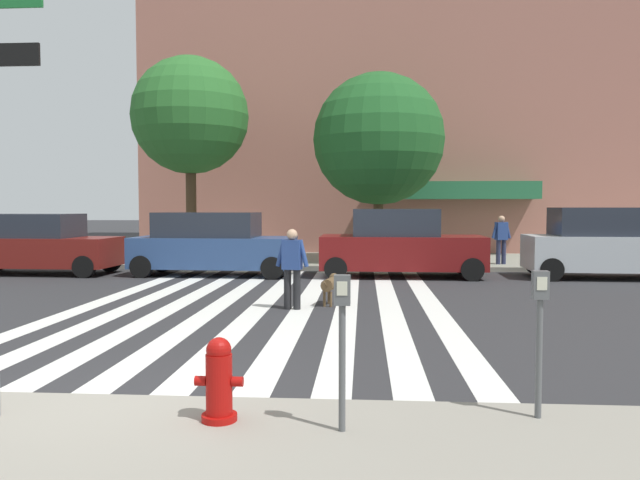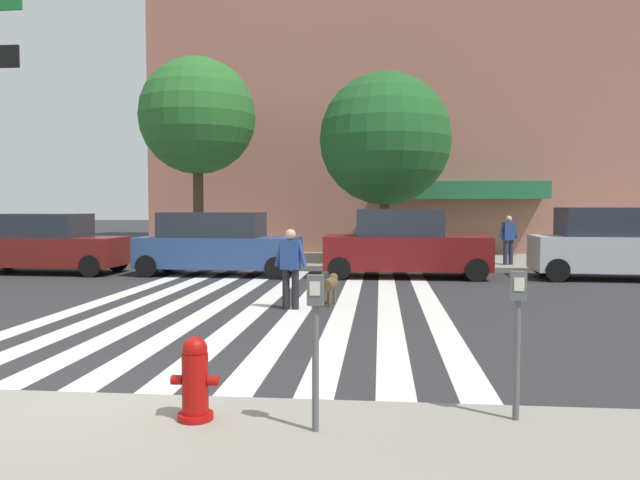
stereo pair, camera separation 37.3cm
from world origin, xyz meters
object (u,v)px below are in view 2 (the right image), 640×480
object	(u,v)px
fire_hydrant	(195,379)
parking_meter_second_along	(315,331)
parking_meter_curbside	(517,324)
parked_car_fourth_in_line	(610,245)
street_tree_nearest	(197,117)
street_tree_middle	(385,139)
parked_car_third_in_line	(405,245)
pedestrian_bystander	(508,237)
pedestrian_dog_walker	(291,264)
dog_on_leash	(330,284)
parked_car_behind_first	(217,244)
parked_car_near_curb	(45,244)

from	to	relation	value
fire_hydrant	parking_meter_second_along	xyz separation A→B (m)	(1.12, -0.18, 0.51)
parking_meter_curbside	parked_car_fourth_in_line	bearing A→B (deg)	67.22
street_tree_nearest	street_tree_middle	bearing A→B (deg)	1.42
street_tree_middle	parked_car_third_in_line	bearing A→B (deg)	-80.65
pedestrian_bystander	parked_car_fourth_in_line	bearing A→B (deg)	-49.84
pedestrian_dog_walker	pedestrian_bystander	size ratio (longest dim) A/B	1.00
pedestrian_dog_walker	pedestrian_bystander	distance (m)	10.64
parked_car_third_in_line	parking_meter_curbside	bearing A→B (deg)	-87.64
dog_on_leash	street_tree_middle	bearing A→B (deg)	82.16
parked_car_third_in_line	street_tree_nearest	size ratio (longest dim) A/B	0.66
street_tree_nearest	parked_car_behind_first	bearing A→B (deg)	-64.44
parked_car_near_curb	parked_car_behind_first	bearing A→B (deg)	0.01
parked_car_behind_first	pedestrian_bystander	size ratio (longest dim) A/B	3.01
parking_meter_curbside	street_tree_nearest	xyz separation A→B (m)	(-7.78, 15.96, 4.28)
street_tree_middle	dog_on_leash	distance (m)	9.79
parking_meter_curbside	parking_meter_second_along	distance (m)	1.85
parking_meter_second_along	street_tree_middle	distance (m)	16.96
parking_meter_second_along	street_tree_nearest	size ratio (longest dim) A/B	0.19
fire_hydrant	parking_meter_second_along	distance (m)	1.25
pedestrian_dog_walker	dog_on_leash	xyz separation A→B (m)	(0.75, 0.61, -0.48)
street_tree_middle	parked_car_near_curb	bearing A→B (deg)	-162.05
parking_meter_curbside	street_tree_middle	size ratio (longest dim) A/B	0.21
parking_meter_second_along	street_tree_nearest	world-z (taller)	street_tree_nearest
parked_car_near_curb	street_tree_middle	size ratio (longest dim) A/B	0.73
pedestrian_bystander	parking_meter_curbside	bearing A→B (deg)	-101.15
parked_car_near_curb	pedestrian_bystander	xyz separation A→B (m)	(14.78, 2.71, 0.16)
street_tree_middle	parking_meter_second_along	bearing A→B (deg)	-92.42
street_tree_nearest	dog_on_leash	xyz separation A→B (m)	(5.47, -8.68, -4.87)
parked_car_fourth_in_line	pedestrian_bystander	distance (m)	3.55
parking_meter_curbside	street_tree_middle	world-z (taller)	street_tree_middle
fire_hydrant	parking_meter_curbside	distance (m)	2.97
parking_meter_second_along	parked_car_behind_first	xyz separation A→B (m)	(-4.42, 13.14, -0.08)
fire_hydrant	pedestrian_bystander	world-z (taller)	pedestrian_bystander
parking_meter_second_along	pedestrian_bystander	distance (m)	16.57
parked_car_behind_first	parking_meter_second_along	bearing A→B (deg)	-71.42
parking_meter_curbside	parking_meter_second_along	size ratio (longest dim) A/B	1.00
parked_car_fourth_in_line	pedestrian_dog_walker	xyz separation A→B (m)	(-8.38, -6.00, -0.07)
parking_meter_second_along	parked_car_fourth_in_line	bearing A→B (deg)	61.56
parking_meter_second_along	dog_on_leash	bearing A→B (deg)	93.82
street_tree_middle	pedestrian_dog_walker	bearing A→B (deg)	-101.75
parking_meter_second_along	parked_car_fourth_in_line	xyz separation A→B (m)	(7.12, 13.14, -0.03)
parked_car_fourth_in_line	parking_meter_second_along	bearing A→B (deg)	-118.44
parked_car_fourth_in_line	parked_car_third_in_line	bearing A→B (deg)	-179.99
dog_on_leash	pedestrian_bystander	distance (m)	9.73
fire_hydrant	pedestrian_bystander	distance (m)	16.77
parked_car_near_curb	parked_car_behind_first	distance (m)	5.54
parked_car_third_in_line	dog_on_leash	size ratio (longest dim) A/B	5.05
parked_car_near_curb	pedestrian_dog_walker	world-z (taller)	parked_car_near_curb
pedestrian_bystander	parked_car_third_in_line	bearing A→B (deg)	-142.62
parked_car_fourth_in_line	street_tree_nearest	xyz separation A→B (m)	(-13.10, 3.29, 4.32)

